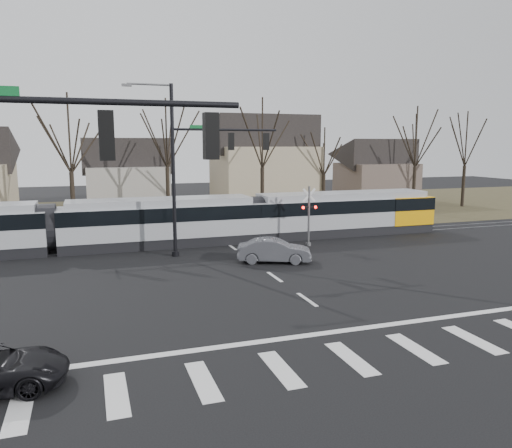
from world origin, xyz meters
name	(u,v)px	position (x,y,z in m)	size (l,w,h in m)	color
ground	(328,314)	(0.00, 0.00, 0.00)	(140.00, 140.00, 0.00)	black
grass_verge	(183,212)	(0.00, 32.00, 0.01)	(140.00, 28.00, 0.01)	#38331E
crosswalk	(384,353)	(0.00, -4.00, 0.01)	(27.00, 2.60, 0.01)	silver
stop_line	(350,330)	(0.00, -1.80, 0.01)	(28.00, 0.35, 0.01)	silver
lane_dashes	(224,241)	(0.00, 16.00, 0.01)	(0.18, 30.00, 0.01)	silver
rail_pair	(225,242)	(0.00, 15.80, 0.03)	(90.00, 1.52, 0.06)	#59595E
tram	(159,220)	(-4.50, 16.00, 1.73)	(41.87, 3.11, 3.17)	gray
sedan	(274,251)	(1.12, 9.04, 0.69)	(4.44, 2.87, 1.38)	#4E4F55
signal_pole_near_left	(8,195)	(-10.41, -6.00, 5.70)	(9.28, 0.44, 10.20)	black
signal_pole_far	(200,162)	(-2.41, 12.50, 5.70)	(9.28, 0.44, 10.20)	black
rail_crossing_signal	(309,218)	(5.00, 12.79, 1.89)	(1.08, 0.36, 4.00)	#59595B
tree_row	(216,164)	(2.00, 26.00, 5.00)	(59.20, 7.20, 10.00)	black
house_b	(126,171)	(-5.00, 36.00, 3.97)	(8.64, 7.56, 7.65)	gray
house_c	(264,159)	(9.00, 33.00, 5.23)	(10.80, 8.64, 10.10)	gray
house_d	(376,168)	(24.00, 35.00, 3.97)	(8.64, 7.56, 7.65)	brown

